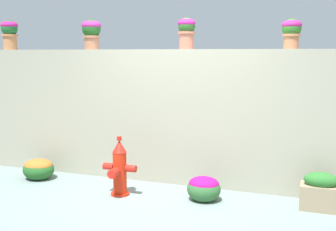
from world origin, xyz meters
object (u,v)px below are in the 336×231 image
object	(u,v)px
flower_bush_right	(39,168)
planter_box	(320,192)
flower_bush_left	(204,188)
potted_plant_2	(187,30)
potted_plant_0	(10,32)
potted_plant_3	(292,31)
fire_hydrant	(119,169)
potted_plant_1	(91,31)

from	to	relation	value
flower_bush_right	planter_box	world-z (taller)	planter_box
flower_bush_left	flower_bush_right	distance (m)	2.46
flower_bush_left	potted_plant_2	bearing A→B (deg)	123.26
potted_plant_0	flower_bush_left	bearing A→B (deg)	-11.08
potted_plant_2	potted_plant_3	bearing A→B (deg)	-0.35
potted_plant_2	flower_bush_left	world-z (taller)	potted_plant_2
fire_hydrant	planter_box	size ratio (longest dim) A/B	1.68
flower_bush_right	planter_box	size ratio (longest dim) A/B	1.01
potted_plant_3	fire_hydrant	distance (m)	2.74
planter_box	fire_hydrant	bearing A→B (deg)	-172.35
potted_plant_2	flower_bush_right	bearing A→B (deg)	-163.85
potted_plant_1	potted_plant_3	size ratio (longest dim) A/B	1.17
potted_plant_0	flower_bush_right	distance (m)	2.21
flower_bush_left	planter_box	distance (m)	1.35
potted_plant_3	flower_bush_left	distance (m)	2.21
potted_plant_0	potted_plant_2	distance (m)	2.87
potted_plant_0	potted_plant_2	world-z (taller)	potted_plant_0
potted_plant_0	planter_box	bearing A→B (deg)	-6.01
potted_plant_2	planter_box	xyz separation A→B (m)	(1.78, -0.51, -1.88)
potted_plant_3	flower_bush_right	world-z (taller)	potted_plant_3
potted_plant_0	fire_hydrant	xyz separation A→B (m)	(2.25, -0.81, -1.78)
potted_plant_0	potted_plant_3	distance (m)	4.22
potted_plant_1	fire_hydrant	bearing A→B (deg)	-45.03
potted_plant_2	flower_bush_right	xyz separation A→B (m)	(-2.02, -0.59, -1.93)
potted_plant_2	planter_box	size ratio (longest dim) A/B	0.93
potted_plant_1	fire_hydrant	world-z (taller)	potted_plant_1
potted_plant_3	potted_plant_0	bearing A→B (deg)	-179.87
flower_bush_left	planter_box	size ratio (longest dim) A/B	0.92
potted_plant_3	planter_box	world-z (taller)	potted_plant_3
potted_plant_0	flower_bush_left	distance (m)	3.90
potted_plant_1	potted_plant_2	bearing A→B (deg)	0.91
potted_plant_1	potted_plant_3	world-z (taller)	potted_plant_1
fire_hydrant	flower_bush_left	xyz separation A→B (m)	(1.06, 0.16, -0.18)
potted_plant_1	fire_hydrant	distance (m)	2.10
potted_plant_3	planter_box	size ratio (longest dim) A/B	0.82
potted_plant_2	flower_bush_left	xyz separation A→B (m)	(0.44, -0.67, -1.93)
flower_bush_right	planter_box	xyz separation A→B (m)	(3.80, 0.08, 0.05)
flower_bush_right	potted_plant_3	bearing A→B (deg)	9.71
potted_plant_3	flower_bush_right	xyz separation A→B (m)	(-3.37, -0.58, -1.90)
potted_plant_2	potted_plant_3	distance (m)	1.35
potted_plant_1	potted_plant_2	xyz separation A→B (m)	(1.43, 0.02, -0.01)
potted_plant_0	potted_plant_3	bearing A→B (deg)	0.13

